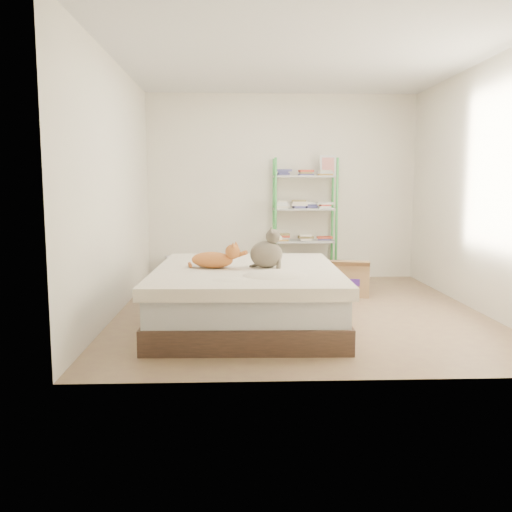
{
  "coord_description": "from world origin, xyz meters",
  "views": [
    {
      "loc": [
        -0.68,
        -5.64,
        1.32
      ],
      "look_at": [
        -0.46,
        -0.24,
        0.62
      ],
      "focal_mm": 38.0,
      "sensor_mm": 36.0,
      "label": 1
    }
  ],
  "objects_px": {
    "cardboard_box": "(346,278)",
    "white_bin": "(178,269)",
    "grey_cat": "(266,248)",
    "bed": "(247,296)",
    "orange_cat": "(212,258)",
    "shelf_unit": "(305,221)"
  },
  "relations": [
    {
      "from": "cardboard_box",
      "to": "white_bin",
      "type": "bearing_deg",
      "value": 167.53
    },
    {
      "from": "grey_cat",
      "to": "bed",
      "type": "bearing_deg",
      "value": 89.45
    },
    {
      "from": "shelf_unit",
      "to": "cardboard_box",
      "type": "relative_size",
      "value": 2.72
    },
    {
      "from": "orange_cat",
      "to": "cardboard_box",
      "type": "relative_size",
      "value": 0.75
    },
    {
      "from": "grey_cat",
      "to": "white_bin",
      "type": "height_order",
      "value": "grey_cat"
    },
    {
      "from": "shelf_unit",
      "to": "white_bin",
      "type": "height_order",
      "value": "shelf_unit"
    },
    {
      "from": "grey_cat",
      "to": "white_bin",
      "type": "bearing_deg",
      "value": 32.39
    },
    {
      "from": "orange_cat",
      "to": "shelf_unit",
      "type": "height_order",
      "value": "shelf_unit"
    },
    {
      "from": "bed",
      "to": "grey_cat",
      "type": "relative_size",
      "value": 5.86
    },
    {
      "from": "shelf_unit",
      "to": "grey_cat",
      "type": "bearing_deg",
      "value": -105.65
    },
    {
      "from": "shelf_unit",
      "to": "white_bin",
      "type": "xyz_separation_m",
      "value": [
        -1.78,
        -0.03,
        -0.66
      ]
    },
    {
      "from": "cardboard_box",
      "to": "white_bin",
      "type": "xyz_separation_m",
      "value": [
        -2.16,
        1.0,
        -0.02
      ]
    },
    {
      "from": "bed",
      "to": "orange_cat",
      "type": "bearing_deg",
      "value": -174.83
    },
    {
      "from": "grey_cat",
      "to": "shelf_unit",
      "type": "height_order",
      "value": "shelf_unit"
    },
    {
      "from": "bed",
      "to": "white_bin",
      "type": "distance_m",
      "value": 2.56
    },
    {
      "from": "orange_cat",
      "to": "white_bin",
      "type": "height_order",
      "value": "orange_cat"
    },
    {
      "from": "white_bin",
      "to": "orange_cat",
      "type": "bearing_deg",
      "value": -76.34
    },
    {
      "from": "shelf_unit",
      "to": "white_bin",
      "type": "distance_m",
      "value": 1.9
    },
    {
      "from": "white_bin",
      "to": "cardboard_box",
      "type": "bearing_deg",
      "value": -24.96
    },
    {
      "from": "grey_cat",
      "to": "shelf_unit",
      "type": "xyz_separation_m",
      "value": [
        0.68,
        2.44,
        0.1
      ]
    },
    {
      "from": "bed",
      "to": "orange_cat",
      "type": "distance_m",
      "value": 0.5
    },
    {
      "from": "orange_cat",
      "to": "grey_cat",
      "type": "relative_size",
      "value": 1.29
    }
  ]
}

